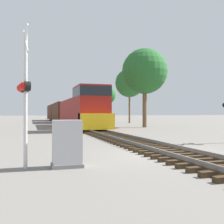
# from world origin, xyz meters

# --- Properties ---
(ground_plane) EXTENTS (400.00, 400.00, 0.00)m
(ground_plane) POSITION_xyz_m (0.00, 0.00, 0.00)
(ground_plane) COLOR slate
(rail_track_bed) EXTENTS (2.60, 160.00, 0.31)m
(rail_track_bed) POSITION_xyz_m (0.00, -0.00, 0.14)
(rail_track_bed) COLOR #382819
(rail_track_bed) RESTS_ON ground
(freight_train) EXTENTS (3.04, 49.75, 4.44)m
(freight_train) POSITION_xyz_m (0.00, 36.16, 1.95)
(freight_train) COLOR maroon
(freight_train) RESTS_ON ground
(crossing_signal_near) EXTENTS (0.46, 1.01, 4.53)m
(crossing_signal_near) POSITION_xyz_m (-5.91, -1.22, 2.53)
(crossing_signal_near) COLOR silver
(crossing_signal_near) RESTS_ON ground
(relay_cabinet) EXTENTS (1.01, 0.70, 1.55)m
(relay_cabinet) POSITION_xyz_m (-4.58, -1.39, 0.76)
(relay_cabinet) COLOR slate
(relay_cabinet) RESTS_ON ground
(tree_far_right) EXTENTS (5.70, 5.70, 9.91)m
(tree_far_right) POSITION_xyz_m (8.00, 20.15, 7.02)
(tree_far_right) COLOR brown
(tree_far_right) RESTS_ON ground
(tree_mid_background) EXTENTS (5.14, 5.14, 9.81)m
(tree_mid_background) POSITION_xyz_m (11.38, 34.12, 7.22)
(tree_mid_background) COLOR brown
(tree_mid_background) RESTS_ON ground
(tree_deep_background) EXTENTS (4.46, 4.46, 8.57)m
(tree_deep_background) POSITION_xyz_m (12.55, 52.74, 6.30)
(tree_deep_background) COLOR brown
(tree_deep_background) RESTS_ON ground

